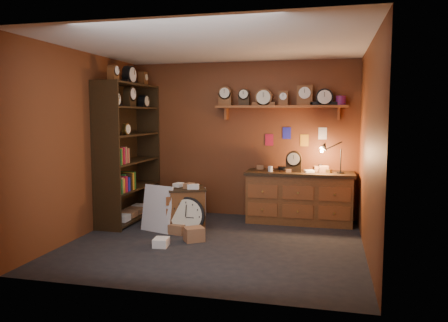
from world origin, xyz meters
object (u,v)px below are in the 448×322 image
shelving_unit (127,146)px  big_round_clock (187,216)px  low_cabinet (186,206)px  workbench (299,194)px

shelving_unit → big_round_clock: 1.69m
big_round_clock → low_cabinet: bearing=109.5°
big_round_clock → shelving_unit: bearing=154.5°
low_cabinet → shelving_unit: bearing=138.8°
workbench → low_cabinet: (-1.69, -0.84, -0.12)m
workbench → low_cabinet: 1.89m
workbench → big_round_clock: bearing=-145.8°
workbench → big_round_clock: (-1.60, -1.09, -0.20)m
shelving_unit → low_cabinet: size_ratio=3.49×
shelving_unit → workbench: shelving_unit is taller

